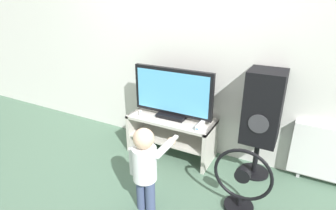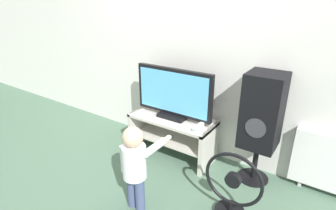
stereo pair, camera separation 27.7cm
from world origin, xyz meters
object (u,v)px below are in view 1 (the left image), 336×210
(television, at_px, (172,94))
(speaker_tower, at_px, (263,109))
(child, at_px, (146,164))
(floor_fan, at_px, (241,184))
(radiator, at_px, (336,156))
(game_console, at_px, (200,126))
(remote_primary, at_px, (141,113))

(television, height_order, speaker_tower, speaker_tower)
(child, height_order, floor_fan, child)
(television, bearing_deg, radiator, 7.11)
(speaker_tower, bearing_deg, television, -176.73)
(child, height_order, speaker_tower, speaker_tower)
(radiator, bearing_deg, child, -141.86)
(speaker_tower, height_order, radiator, speaker_tower)
(television, height_order, radiator, television)
(game_console, height_order, remote_primary, game_console)
(speaker_tower, distance_m, floor_fan, 0.74)
(game_console, distance_m, child, 0.80)
(game_console, relative_size, child, 0.23)
(floor_fan, height_order, radiator, radiator)
(game_console, bearing_deg, television, 163.93)
(child, bearing_deg, floor_fan, 27.74)
(remote_primary, distance_m, speaker_tower, 1.32)
(remote_primary, relative_size, floor_fan, 0.22)
(child, bearing_deg, television, 103.68)
(television, distance_m, remote_primary, 0.45)
(game_console, bearing_deg, speaker_tower, 16.13)
(remote_primary, xyz_separation_m, floor_fan, (1.27, -0.43, -0.21))
(remote_primary, xyz_separation_m, speaker_tower, (1.29, 0.15, 0.25))
(floor_fan, distance_m, radiator, 1.01)
(remote_primary, distance_m, floor_fan, 1.36)
(child, relative_size, floor_fan, 1.31)
(game_console, distance_m, radiator, 1.29)
(television, relative_size, child, 1.19)
(speaker_tower, distance_m, radiator, 0.80)
(remote_primary, bearing_deg, radiator, 8.54)
(remote_primary, bearing_deg, floor_fan, -18.74)
(game_console, bearing_deg, radiator, 13.99)
(child, height_order, radiator, child)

